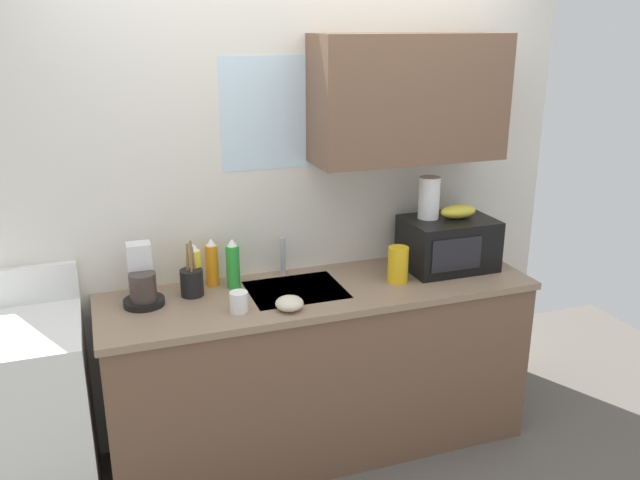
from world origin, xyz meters
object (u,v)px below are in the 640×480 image
stove_range (21,420)px  banana_bunch (458,211)px  dish_soap_bottle_yellow (195,269)px  cereal_canister (398,265)px  coffee_maker (142,282)px  small_bowl (289,303)px  paper_towel_roll (429,198)px  dish_soap_bottle_green (233,265)px  mug_white (239,302)px  microwave (448,243)px  utensil_crock (192,282)px  dish_soap_bottle_orange (212,263)px

stove_range → banana_bunch: bearing=1.2°
dish_soap_bottle_yellow → cereal_canister: dish_soap_bottle_yellow is taller
coffee_maker → small_bowl: (0.62, -0.31, -0.07)m
paper_towel_roll → dish_soap_bottle_green: 1.07m
dish_soap_bottle_green → mug_white: 0.30m
microwave → banana_bunch: (0.05, 0.00, 0.17)m
microwave → cereal_canister: 0.36m
utensil_crock → small_bowl: 0.51m
banana_bunch → coffee_maker: bearing=177.9°
small_bowl → mug_white: bearing=164.7°
cereal_canister → small_bowl: cereal_canister is taller
dish_soap_bottle_green → mug_white: (-0.04, -0.29, -0.07)m
dish_soap_bottle_green → dish_soap_bottle_yellow: dish_soap_bottle_green is taller
microwave → utensil_crock: utensil_crock is taller
utensil_crock → cereal_canister: bearing=-9.6°
dish_soap_bottle_orange → small_bowl: size_ratio=1.87×
paper_towel_roll → dish_soap_bottle_green: bearing=177.1°
coffee_maker → cereal_canister: (1.24, -0.16, -0.01)m
coffee_maker → dish_soap_bottle_green: size_ratio=1.11×
paper_towel_roll → cereal_canister: 0.40m
dish_soap_bottle_green → cereal_canister: (0.80, -0.20, -0.03)m
microwave → dish_soap_bottle_green: microwave is taller
paper_towel_roll → microwave: bearing=-27.4°
coffee_maker → dish_soap_bottle_yellow: bearing=12.5°
microwave → dish_soap_bottle_orange: microwave is taller
utensil_crock → mug_white: bearing=-56.9°
coffee_maker → mug_white: (0.40, -0.25, -0.06)m
banana_bunch → small_bowl: bearing=-166.1°
coffee_maker → dish_soap_bottle_green: coffee_maker is taller
dish_soap_bottle_green → banana_bunch: bearing=-5.0°
stove_range → microwave: size_ratio=2.35×
coffee_maker → dish_soap_bottle_green: bearing=5.8°
stove_range → banana_bunch: size_ratio=5.40×
mug_white → small_bowl: mug_white is taller
mug_white → small_bowl: (0.22, -0.06, -0.02)m
mug_white → paper_towel_roll: bearing=12.6°
microwave → mug_white: microwave is taller
banana_bunch → mug_white: bearing=-171.2°
microwave → coffee_maker: 1.58m
utensil_crock → small_bowl: (0.39, -0.32, -0.04)m
utensil_crock → dish_soap_bottle_orange: bearing=39.8°
banana_bunch → dish_soap_bottle_yellow: size_ratio=0.82×
stove_range → utensil_crock: bearing=8.2°
cereal_canister → small_bowl: size_ratio=1.41×
stove_range → banana_bunch: (2.21, 0.05, 0.75)m
paper_towel_roll → dish_soap_bottle_orange: 1.17m
stove_range → dish_soap_bottle_orange: bearing=13.0°
paper_towel_roll → utensil_crock: paper_towel_roll is taller
cereal_canister → utensil_crock: size_ratio=0.66×
cereal_canister → small_bowl: 0.64m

